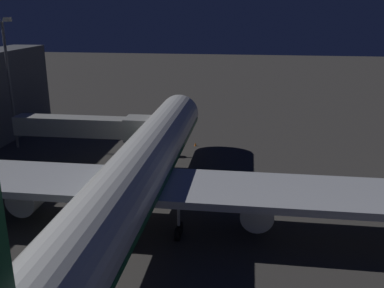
% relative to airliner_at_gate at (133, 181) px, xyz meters
% --- Properties ---
extents(ground_plane, '(320.00, 320.00, 0.00)m').
position_rel_airliner_at_gate_xyz_m(ground_plane, '(0.00, -11.79, -5.57)').
color(ground_plane, '#383533').
extents(airliner_at_gate, '(59.15, 59.85, 20.46)m').
position_rel_airliner_at_gate_xyz_m(airliner_at_gate, '(0.00, 0.00, 0.00)').
color(airliner_at_gate, silver).
rests_on(airliner_at_gate, ground_plane).
extents(jet_bridge, '(18.69, 3.40, 7.23)m').
position_rel_airliner_at_gate_xyz_m(jet_bridge, '(10.26, -17.34, 0.12)').
color(jet_bridge, '#9E9E99').
rests_on(jet_bridge, ground_plane).
extents(apron_floodlight_mast, '(2.90, 0.50, 19.68)m').
position_rel_airliner_at_gate_xyz_m(apron_floodlight_mast, '(25.50, -24.12, 5.74)').
color(apron_floodlight_mast, '#59595E').
rests_on(apron_floodlight_mast, ground_plane).
extents(traffic_cone_nose_port, '(0.36, 0.36, 0.55)m').
position_rel_airliner_at_gate_xyz_m(traffic_cone_nose_port, '(-2.20, -28.54, -5.29)').
color(traffic_cone_nose_port, orange).
rests_on(traffic_cone_nose_port, ground_plane).
extents(traffic_cone_nose_starboard, '(0.36, 0.36, 0.55)m').
position_rel_airliner_at_gate_xyz_m(traffic_cone_nose_starboard, '(2.20, -28.54, -5.29)').
color(traffic_cone_nose_starboard, orange).
rests_on(traffic_cone_nose_starboard, ground_plane).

